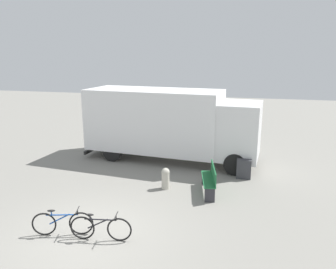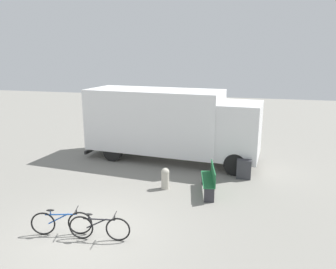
% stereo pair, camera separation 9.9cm
% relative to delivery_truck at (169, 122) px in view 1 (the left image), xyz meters
% --- Properties ---
extents(ground_plane, '(60.00, 60.00, 0.00)m').
position_rel_delivery_truck_xyz_m(ground_plane, '(-0.57, -6.84, -1.78)').
color(ground_plane, gray).
extents(delivery_truck, '(8.07, 3.06, 3.23)m').
position_rel_delivery_truck_xyz_m(delivery_truck, '(0.00, 0.00, 0.00)').
color(delivery_truck, white).
rests_on(delivery_truck, ground).
extents(park_bench, '(0.71, 1.69, 0.99)m').
position_rel_delivery_truck_xyz_m(park_bench, '(2.31, -3.35, -1.24)').
color(park_bench, '#1E6638').
rests_on(park_bench, ground).
extents(bicycle_near, '(1.61, 0.59, 0.75)m').
position_rel_delivery_truck_xyz_m(bicycle_near, '(-1.26, -7.10, -1.43)').
color(bicycle_near, black).
rests_on(bicycle_near, ground).
extents(bicycle_middle, '(1.65, 0.44, 0.75)m').
position_rel_delivery_truck_xyz_m(bicycle_middle, '(-0.14, -7.09, -1.43)').
color(bicycle_middle, black).
rests_on(bicycle_middle, ground).
extents(bollard_near_bench, '(0.30, 0.30, 0.79)m').
position_rel_delivery_truck_xyz_m(bollard_near_bench, '(0.68, -3.37, -1.35)').
color(bollard_near_bench, '#B2AD9E').
rests_on(bollard_near_bench, ground).
extents(utility_box, '(0.56, 0.49, 0.78)m').
position_rel_delivery_truck_xyz_m(utility_box, '(3.43, -1.54, -1.39)').
color(utility_box, '#38383D').
rests_on(utility_box, ground).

